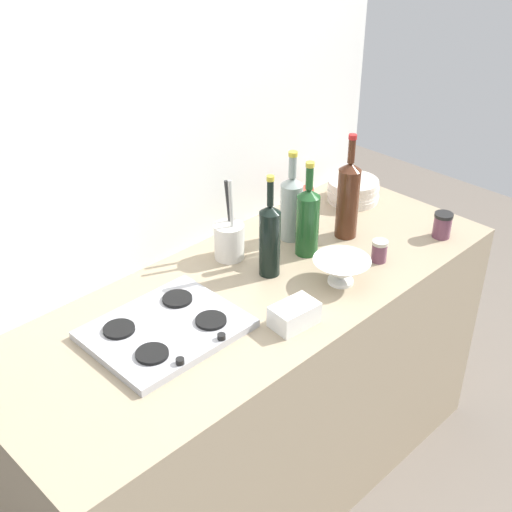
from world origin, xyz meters
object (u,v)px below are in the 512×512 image
Objects in this scene: mixing_bowl at (341,270)px; butter_dish at (294,315)px; wine_bottle_leftmost at (348,198)px; condiment_jar_front at (442,225)px; condiment_jar_rear at (305,202)px; plate_stack at (353,190)px; wine_bottle_rightmost at (270,239)px; utensil_crock at (229,240)px; wine_bottle_mid_left at (308,220)px; wine_bottle_mid_right at (291,206)px; condiment_jar_spare at (379,251)px; stovetop_hob at (166,329)px.

butter_dish is (-0.27, -0.05, -0.01)m from mixing_bowl.
wine_bottle_leftmost is 2.78× the size of butter_dish.
wine_bottle_leftmost is 0.36m from condiment_jar_front.
wine_bottle_leftmost reaches higher than condiment_jar_rear.
plate_stack is 0.59× the size of wine_bottle_rightmost.
plate_stack is 0.24m from condiment_jar_rear.
utensil_crock is (-0.15, 0.37, 0.02)m from mixing_bowl.
wine_bottle_mid_left is 0.12m from wine_bottle_mid_right.
wine_bottle_mid_left is 3.09× the size of condiment_jar_rear.
condiment_jar_spare is at bearing -47.70° from utensil_crock.
plate_stack reaches higher than mixing_bowl.
utensil_crock is 0.42m from condiment_jar_rear.
mixing_bowl reaches higher than stovetop_hob.
wine_bottle_mid_right is 2.39× the size of butter_dish.
stovetop_hob is at bearing 141.51° from butter_dish.
mixing_bowl is at bearing -124.22° from condiment_jar_rear.
wine_bottle_rightmost is at bearing -167.08° from plate_stack.
wine_bottle_mid_right is at bearing 135.94° from condiment_jar_front.
stovetop_hob is 3.08× the size of butter_dish.
plate_stack is at bearing 26.79° from butter_dish.
condiment_jar_spare is at bearing -57.28° from wine_bottle_mid_left.
mixing_bowl is at bearing 177.67° from condiment_jar_spare.
wine_bottle_mid_right is 0.94× the size of wine_bottle_rightmost.
plate_stack is at bearing 34.59° from mixing_bowl.
condiment_jar_front is at bearing -46.48° from wine_bottle_leftmost.
wine_bottle_mid_left is at bearing -162.06° from plate_stack.
mixing_bowl is at bearing -68.11° from utensil_crock.
condiment_jar_front is (0.24, -0.25, -0.10)m from wine_bottle_leftmost.
wine_bottle_leftmost is 1.14× the size of wine_bottle_mid_left.
wine_bottle_leftmost is 0.20m from wine_bottle_mid_right.
mixing_bowl is at bearing -144.02° from wine_bottle_leftmost.
utensil_crock is at bearing 23.25° from stovetop_hob.
butter_dish is at bearing -170.43° from mixing_bowl.
wine_bottle_mid_right reaches higher than condiment_jar_spare.
mixing_bowl is at bearing 172.24° from condiment_jar_front.
wine_bottle_leftmost is 0.59m from butter_dish.
condiment_jar_rear is at bearing 26.21° from wine_bottle_rightmost.
wine_bottle_leftmost is 0.38m from wine_bottle_rightmost.
wine_bottle_mid_right is 0.53m from butter_dish.
utensil_crock is at bearing 141.22° from wine_bottle_mid_left.
wine_bottle_mid_left is 2.45× the size of butter_dish.
wine_bottle_leftmost is (-0.25, -0.16, 0.11)m from plate_stack.
stovetop_hob is at bearing -169.52° from wine_bottle_mid_right.
condiment_jar_front reaches higher than stovetop_hob.
wine_bottle_mid_right is 3.57× the size of condiment_jar_front.
wine_bottle_mid_left is 0.97× the size of wine_bottle_rightmost.
mixing_bowl is at bearing -145.41° from plate_stack.
condiment_jar_front is (0.43, -0.27, -0.08)m from wine_bottle_mid_left.
stovetop_hob is 1.11× the size of wine_bottle_leftmost.
condiment_jar_rear reaches higher than butter_dish.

